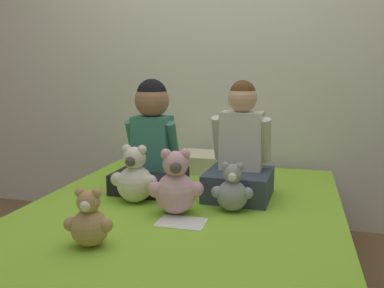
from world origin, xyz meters
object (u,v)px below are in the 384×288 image
sign_card (182,222)px  teddy_bear_at_foot_of_bed (89,222)px  bed (179,255)px  teddy_bear_held_by_right_child (232,191)px  child_on_left (151,142)px  child_on_right (240,154)px  pillow_at_headboard (215,162)px  teddy_bear_between_children (176,187)px  teddy_bear_held_by_left_child (135,178)px

sign_card → teddy_bear_at_foot_of_bed: bearing=-130.6°
bed → teddy_bear_at_foot_of_bed: bearing=-115.5°
teddy_bear_held_by_right_child → child_on_left: bearing=145.6°
child_on_right → pillow_at_headboard: child_on_right is taller
bed → teddy_bear_between_children: bearing=-103.9°
child_on_left → teddy_bear_between_children: child_on_left is taller
child_on_left → pillow_at_headboard: size_ratio=1.35×
bed → teddy_bear_at_foot_of_bed: (-0.21, -0.45, 0.32)m
bed → teddy_bear_held_by_left_child: (-0.25, 0.08, 0.34)m
teddy_bear_held_by_left_child → child_on_left: bearing=90.5°
child_on_right → teddy_bear_held_by_left_child: 0.56m
teddy_bear_held_by_right_child → sign_card: teddy_bear_held_by_right_child is taller
teddy_bear_between_children → sign_card: 0.18m
child_on_left → teddy_bear_at_foot_of_bed: bearing=-85.5°
teddy_bear_held_by_right_child → teddy_bear_at_foot_of_bed: teddy_bear_held_by_right_child is taller
teddy_bear_at_foot_of_bed → sign_card: (0.27, 0.31, -0.09)m
bed → teddy_bear_held_by_right_child: bearing=16.9°
child_on_left → pillow_at_headboard: (0.25, 0.51, -0.21)m
bed → sign_card: (0.05, -0.14, 0.22)m
child_on_left → teddy_bear_held_by_left_child: bearing=-88.5°
teddy_bear_held_by_right_child → teddy_bear_at_foot_of_bed: size_ratio=1.04×
teddy_bear_between_children → child_on_left: bearing=107.5°
teddy_bear_held_by_left_child → sign_card: bearing=-34.7°
teddy_bear_held_by_left_child → pillow_at_headboard: teddy_bear_held_by_left_child is taller
child_on_right → teddy_bear_held_by_left_child: child_on_right is taller
sign_card → child_on_right: bearing=67.5°
sign_card → bed: bearing=110.9°
bed → child_on_left: (-0.25, 0.32, 0.48)m
bed → teddy_bear_between_children: (-0.01, -0.03, 0.35)m
bed → teddy_bear_between_children: 0.35m
teddy_bear_between_children → sign_card: bearing=-79.4°
teddy_bear_held_by_left_child → sign_card: size_ratio=1.39×
child_on_right → sign_card: (-0.19, -0.45, -0.22)m
teddy_bear_held_by_left_child → pillow_at_headboard: 0.79m
teddy_bear_between_children → child_on_right: bearing=36.3°
child_on_right → teddy_bear_held_by_right_child: size_ratio=2.58×
bed → teddy_bear_between_children: teddy_bear_between_children is taller
teddy_bear_held_by_left_child → teddy_bear_held_by_right_child: teddy_bear_held_by_left_child is taller
teddy_bear_held_by_left_child → teddy_bear_between_children: teddy_bear_between_children is taller
bed → teddy_bear_held_by_left_child: size_ratio=6.93×
child_on_right → teddy_bear_at_foot_of_bed: 0.90m
teddy_bear_between_children → teddy_bear_held_by_left_child: bearing=138.5°
pillow_at_headboard → child_on_right: bearing=-65.0°
teddy_bear_between_children → teddy_bear_at_foot_of_bed: (-0.21, -0.42, -0.03)m
teddy_bear_held_by_right_child → sign_card: (-0.19, -0.21, -0.10)m
teddy_bear_held_by_left_child → teddy_bear_at_foot_of_bed: bearing=-85.1°
teddy_bear_held_by_left_child → teddy_bear_held_by_right_child: (0.49, -0.01, -0.02)m
child_on_left → teddy_bear_at_foot_of_bed: child_on_left is taller
pillow_at_headboard → child_on_left: bearing=-116.4°
child_on_left → sign_card: 0.61m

